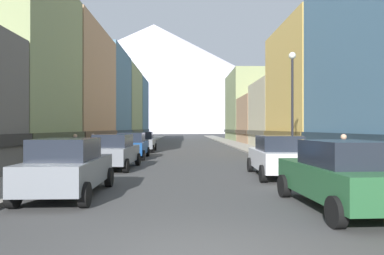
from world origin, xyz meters
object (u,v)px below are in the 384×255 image
object	(u,v)px
car_right_1	(278,156)
streetlamp_right	(292,91)
car_left_0	(68,167)
car_left_2	(132,145)
car_left_1	(114,151)
car_right_0	(341,175)
pedestrian_0	(93,146)
car_left_3	(144,142)
pedestrian_2	(344,157)
parking_meter_near	(378,163)
pedestrian_1	(75,150)

from	to	relation	value
car_right_1	streetlamp_right	distance (m)	4.50
car_left_0	car_left_2	distance (m)	13.24
car_left_0	car_left_1	world-z (taller)	same
car_left_1	car_right_1	size ratio (longest dim) A/B	1.00
car_right_0	pedestrian_0	distance (m)	17.49
car_left_3	car_left_1	bearing A→B (deg)	-90.02
pedestrian_2	car_left_2	bearing A→B (deg)	134.89
car_right_0	parking_meter_near	distance (m)	2.63
streetlamp_right	car_right_1	bearing A→B (deg)	-118.27
car_right_0	car_left_2	bearing A→B (deg)	116.56
pedestrian_0	car_left_1	bearing A→B (deg)	-64.83
car_left_1	car_right_0	distance (m)	11.87
pedestrian_0	pedestrian_2	size ratio (longest dim) A/B	0.93
car_right_0	car_right_1	bearing A→B (deg)	90.05
pedestrian_2	car_right_0	bearing A→B (deg)	-115.54
car_right_0	car_right_1	size ratio (longest dim) A/B	1.00
pedestrian_2	car_left_0	bearing A→B (deg)	-162.56
car_left_3	pedestrian_1	world-z (taller)	car_left_3
car_right_0	car_left_0	bearing A→B (deg)	165.51
car_left_3	pedestrian_0	size ratio (longest dim) A/B	2.80
pedestrian_0	pedestrian_2	world-z (taller)	pedestrian_2
car_left_3	pedestrian_1	distance (m)	11.83
car_right_0	pedestrian_2	xyz separation A→B (m)	(2.45, 5.12, 0.04)
car_left_3	pedestrian_0	distance (m)	8.19
parking_meter_near	pedestrian_2	xyz separation A→B (m)	(0.50, 3.36, -0.07)
car_right_1	streetlamp_right	bearing A→B (deg)	61.73
car_right_1	car_left_1	bearing A→B (deg)	158.00
car_left_0	car_right_1	world-z (taller)	same
pedestrian_2	pedestrian_0	bearing A→B (deg)	143.66
car_right_0	pedestrian_2	size ratio (longest dim) A/B	2.62
car_left_0	car_left_2	xyz separation A→B (m)	(-0.00, 13.24, 0.00)
car_left_2	car_right_0	bearing A→B (deg)	-63.44
car_left_0	pedestrian_0	bearing A→B (deg)	101.22
car_left_3	car_right_0	xyz separation A→B (m)	(7.60, -22.14, 0.00)
car_left_1	pedestrian_1	size ratio (longest dim) A/B	2.75
car_right_1	pedestrian_1	world-z (taller)	car_right_1
car_left_1	car_left_3	bearing A→B (deg)	89.98
car_left_2	pedestrian_1	distance (m)	5.25
pedestrian_0	pedestrian_1	xyz separation A→B (m)	(-0.00, -3.76, 0.02)
car_right_1	parking_meter_near	distance (m)	4.70
car_left_0	car_left_3	world-z (taller)	same
car_left_3	streetlamp_right	distance (m)	16.36
pedestrian_1	pedestrian_0	bearing A→B (deg)	90.00
car_left_3	streetlamp_right	world-z (taller)	streetlamp_right
car_left_3	car_right_0	world-z (taller)	same
car_right_0	pedestrian_0	size ratio (longest dim) A/B	2.82
car_left_0	pedestrian_0	xyz separation A→B (m)	(-2.45, 12.35, -0.02)
car_left_1	car_left_3	world-z (taller)	same
car_left_2	parking_meter_near	world-z (taller)	car_left_2
parking_meter_near	pedestrian_1	bearing A→B (deg)	143.75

